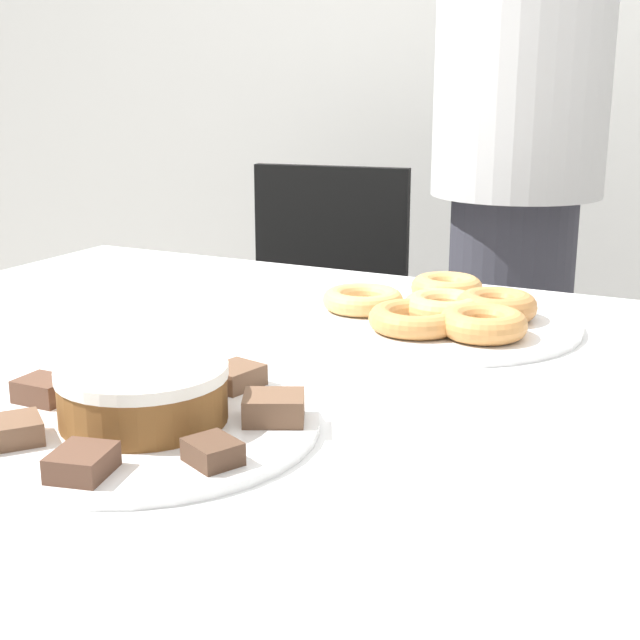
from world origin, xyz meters
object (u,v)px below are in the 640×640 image
office_chair_left (312,363)px  plate_cake (145,425)px  person_standing (517,172)px  frosted_cake (143,393)px  plate_donuts (443,323)px

office_chair_left → plate_cake: (0.43, -1.20, 0.35)m
person_standing → frosted_cake: bearing=-92.3°
office_chair_left → plate_cake: office_chair_left is taller
plate_cake → plate_donuts: (0.14, 0.49, 0.00)m
frosted_cake → person_standing: bearing=87.7°
office_chair_left → plate_cake: 1.32m
plate_donuts → frosted_cake: frosted_cake is taller
plate_donuts → office_chair_left: bearing=128.6°
person_standing → office_chair_left: bearing=179.8°
office_chair_left → plate_donuts: 0.97m
plate_cake → frosted_cake: 0.03m
person_standing → plate_cake: size_ratio=4.96×
office_chair_left → plate_cake: bearing=-78.7°
person_standing → frosted_cake: person_standing is taller
office_chair_left → plate_donuts: bearing=-59.8°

